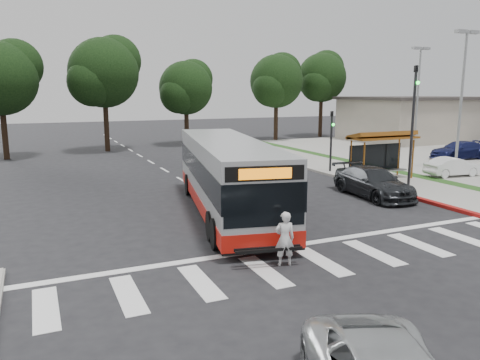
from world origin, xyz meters
TOP-DOWN VIEW (x-y plane):
  - ground at (0.00, 0.00)m, footprint 140.00×140.00m
  - sidewalk_east at (11.00, 8.00)m, footprint 4.00×40.00m
  - curb_east at (9.00, 8.00)m, footprint 0.30×40.00m
  - curb_east_red at (9.00, -2.00)m, footprint 0.32×6.00m
  - parking_lot at (23.00, 10.00)m, footprint 18.00×36.00m
  - commercial_building at (30.00, 22.00)m, footprint 14.00×10.00m
  - building_roof_cap at (30.00, 22.00)m, footprint 14.60×10.60m
  - crosswalk_ladder at (0.00, -5.00)m, footprint 18.00×2.60m
  - bus_shelter at (10.80, 5.10)m, footprint 4.20×1.60m
  - traffic_signal_ne_tall at (9.60, 1.49)m, footprint 0.18×0.37m
  - traffic_signal_ne_short at (9.60, 8.49)m, footprint 0.18×0.37m
  - lot_light_front at (18.00, 6.00)m, footprint 1.90×0.35m
  - lot_light_mid at (24.00, 16.00)m, footprint 1.90×0.35m
  - tree_ne_a at (16.08, 28.06)m, footprint 6.16×5.74m
  - tree_ne_b at (23.08, 30.06)m, footprint 6.16×5.74m
  - tree_north_a at (-1.92, 26.07)m, footprint 6.60×6.15m
  - tree_north_b at (6.07, 28.06)m, footprint 5.72×5.33m
  - tree_north_c at (-9.92, 24.06)m, footprint 6.16×5.74m
  - transit_bus at (-0.42, 1.75)m, footprint 5.10×12.62m
  - pedestrian at (-1.24, -4.80)m, footprint 0.70×0.55m
  - dark_sedan at (7.50, 1.73)m, footprint 2.41×5.24m
  - parked_car_1 at (15.50, 4.00)m, footprint 3.63×1.56m
  - parked_car_3 at (22.03, 9.30)m, footprint 4.83×2.29m

SIDE VIEW (x-z plane):
  - ground at x=0.00m, z-range 0.00..0.00m
  - crosswalk_ladder at x=0.00m, z-range 0.00..0.01m
  - parking_lot at x=23.00m, z-range 0.00..0.10m
  - sidewalk_east at x=11.00m, z-range 0.00..0.12m
  - curb_east at x=9.00m, z-range 0.00..0.15m
  - curb_east_red at x=9.00m, z-range 0.00..0.15m
  - parked_car_1 at x=15.50m, z-range 0.10..1.26m
  - dark_sedan at x=7.50m, z-range 0.00..1.49m
  - parked_car_3 at x=22.03m, z-range 0.10..1.46m
  - pedestrian at x=-1.24m, z-range 0.00..1.69m
  - transit_bus at x=-0.42m, z-range 0.00..3.19m
  - commercial_building at x=30.00m, z-range 0.00..4.40m
  - bus_shelter at x=10.80m, z-range 0.92..3.78m
  - traffic_signal_ne_short at x=9.60m, z-range 0.48..4.48m
  - traffic_signal_ne_tall at x=9.60m, z-range 0.63..7.13m
  - building_roof_cap at x=30.00m, z-range 4.40..4.70m
  - tree_north_b at x=6.07m, z-range 1.45..9.88m
  - lot_light_front at x=18.00m, z-range 1.40..10.41m
  - lot_light_mid at x=24.00m, z-range 1.40..10.41m
  - tree_north_c at x=-9.92m, z-range 1.64..10.94m
  - tree_ne_a at x=16.08m, z-range 1.74..11.04m
  - tree_ne_b at x=23.08m, z-range 1.91..11.93m
  - tree_north_a at x=-1.92m, z-range 1.84..12.01m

